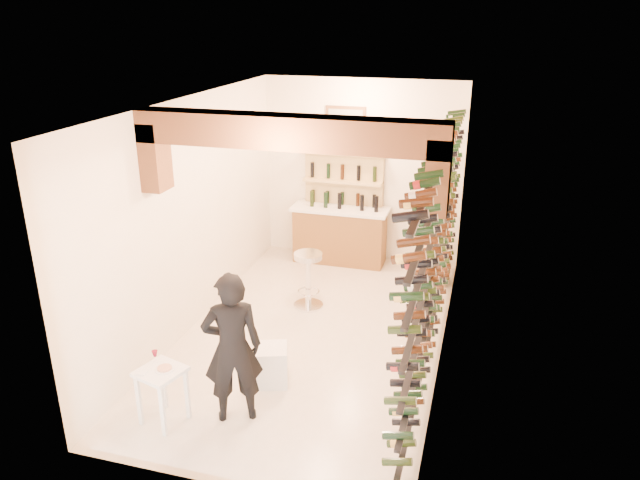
{
  "coord_description": "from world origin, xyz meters",
  "views": [
    {
      "loc": [
        2.09,
        -7.07,
        4.22
      ],
      "look_at": [
        0.0,
        0.3,
        1.3
      ],
      "focal_mm": 33.63,
      "sensor_mm": 36.0,
      "label": 1
    }
  ],
  "objects_px": {
    "person": "(232,348)",
    "tasting_table": "(161,379)",
    "wine_rack": "(432,242)",
    "crate_lower": "(431,273)",
    "white_stool": "(271,365)",
    "back_counter": "(340,233)",
    "chrome_barstool": "(308,276)"
  },
  "relations": [
    {
      "from": "white_stool",
      "to": "back_counter",
      "type": "bearing_deg",
      "value": 91.95
    },
    {
      "from": "back_counter",
      "to": "person",
      "type": "xyz_separation_m",
      "value": [
        -0.02,
        -4.64,
        0.34
      ]
    },
    {
      "from": "wine_rack",
      "to": "tasting_table",
      "type": "xyz_separation_m",
      "value": [
        -2.58,
        -2.27,
        -1.02
      ]
    },
    {
      "from": "person",
      "to": "white_stool",
      "type": "bearing_deg",
      "value": -128.35
    },
    {
      "from": "wine_rack",
      "to": "person",
      "type": "height_order",
      "value": "wine_rack"
    },
    {
      "from": "white_stool",
      "to": "wine_rack",
      "type": "bearing_deg",
      "value": 36.55
    },
    {
      "from": "crate_lower",
      "to": "chrome_barstool",
      "type": "bearing_deg",
      "value": -140.36
    },
    {
      "from": "person",
      "to": "tasting_table",
      "type": "bearing_deg",
      "value": -5.1
    },
    {
      "from": "person",
      "to": "chrome_barstool",
      "type": "relative_size",
      "value": 2.0
    },
    {
      "from": "crate_lower",
      "to": "back_counter",
      "type": "bearing_deg",
      "value": 165.08
    },
    {
      "from": "wine_rack",
      "to": "tasting_table",
      "type": "height_order",
      "value": "wine_rack"
    },
    {
      "from": "wine_rack",
      "to": "crate_lower",
      "type": "xyz_separation_m",
      "value": [
        -0.15,
        2.2,
        -1.39
      ]
    },
    {
      "from": "tasting_table",
      "to": "chrome_barstool",
      "type": "bearing_deg",
      "value": 93.47
    },
    {
      "from": "crate_lower",
      "to": "tasting_table",
      "type": "bearing_deg",
      "value": -118.51
    },
    {
      "from": "white_stool",
      "to": "chrome_barstool",
      "type": "relative_size",
      "value": 0.55
    },
    {
      "from": "wine_rack",
      "to": "tasting_table",
      "type": "distance_m",
      "value": 3.58
    },
    {
      "from": "wine_rack",
      "to": "white_stool",
      "type": "bearing_deg",
      "value": -143.45
    },
    {
      "from": "tasting_table",
      "to": "crate_lower",
      "type": "relative_size",
      "value": 1.45
    },
    {
      "from": "chrome_barstool",
      "to": "crate_lower",
      "type": "distance_m",
      "value": 2.24
    },
    {
      "from": "wine_rack",
      "to": "crate_lower",
      "type": "distance_m",
      "value": 2.6
    },
    {
      "from": "crate_lower",
      "to": "person",
      "type": "bearing_deg",
      "value": -112.14
    },
    {
      "from": "tasting_table",
      "to": "white_stool",
      "type": "relative_size",
      "value": 1.65
    },
    {
      "from": "tasting_table",
      "to": "person",
      "type": "bearing_deg",
      "value": 37.97
    },
    {
      "from": "wine_rack",
      "to": "person",
      "type": "distance_m",
      "value": 2.8
    },
    {
      "from": "tasting_table",
      "to": "person",
      "type": "relative_size",
      "value": 0.45
    },
    {
      "from": "back_counter",
      "to": "chrome_barstool",
      "type": "distance_m",
      "value": 1.86
    },
    {
      "from": "tasting_table",
      "to": "crate_lower",
      "type": "distance_m",
      "value": 5.1
    },
    {
      "from": "white_stool",
      "to": "crate_lower",
      "type": "relative_size",
      "value": 0.88
    },
    {
      "from": "crate_lower",
      "to": "white_stool",
      "type": "bearing_deg",
      "value": -114.12
    },
    {
      "from": "tasting_table",
      "to": "wine_rack",
      "type": "bearing_deg",
      "value": 58.15
    },
    {
      "from": "wine_rack",
      "to": "back_counter",
      "type": "height_order",
      "value": "wine_rack"
    },
    {
      "from": "back_counter",
      "to": "person",
      "type": "distance_m",
      "value": 4.65
    }
  ]
}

